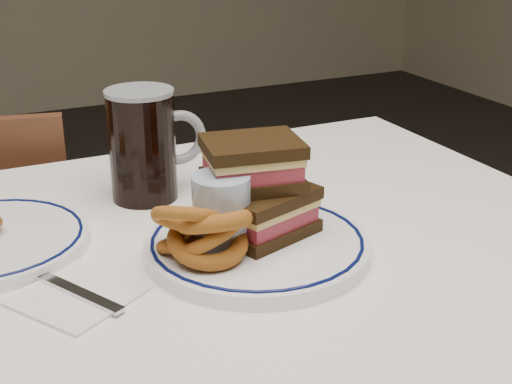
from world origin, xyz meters
name	(u,v)px	position (x,y,z in m)	size (l,w,h in m)	color
dining_table	(128,361)	(0.00, 0.00, 0.64)	(1.27, 0.87, 0.75)	white
main_plate	(257,245)	(0.17, 0.00, 0.76)	(0.27, 0.27, 0.02)	white
reuben_sandwich	(258,187)	(0.18, 0.02, 0.83)	(0.14, 0.13, 0.12)	black
onion_rings_main	(200,230)	(0.09, -0.01, 0.80)	(0.12, 0.12, 0.10)	brown
ketchup_ramekin	(214,202)	(0.15, 0.09, 0.79)	(0.05, 0.05, 0.03)	white
beer_mug	(145,144)	(0.10, 0.22, 0.83)	(0.14, 0.09, 0.16)	black
water_glass	(222,219)	(0.12, 0.00, 0.80)	(0.07, 0.07, 0.11)	#A0B5CF
napkin_fork	(76,294)	(-0.05, -0.01, 0.75)	(0.16, 0.16, 0.01)	white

